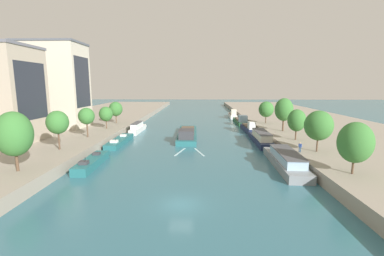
% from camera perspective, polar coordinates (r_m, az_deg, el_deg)
% --- Properties ---
extents(ground_plane, '(400.00, 400.00, 0.00)m').
position_cam_1_polar(ground_plane, '(29.05, -2.41, -16.21)').
color(ground_plane, '#336675').
extents(quay_left, '(36.00, 170.00, 1.74)m').
position_cam_1_polar(quay_left, '(89.96, -22.68, 1.20)').
color(quay_left, gray).
rests_on(quay_left, ground).
extents(quay_right, '(36.00, 170.00, 1.74)m').
position_cam_1_polar(quay_right, '(88.43, 23.71, 1.00)').
color(quay_right, gray).
rests_on(quay_right, ground).
extents(barge_midriver, '(4.82, 22.21, 2.93)m').
position_cam_1_polar(barge_midriver, '(63.19, -1.05, -1.26)').
color(barge_midriver, '#23666B').
rests_on(barge_midriver, ground).
extents(wake_behind_barge, '(5.60, 5.94, 0.03)m').
position_cam_1_polar(wake_behind_barge, '(49.72, -0.54, -5.21)').
color(wake_behind_barge, '#A5D1DB').
rests_on(wake_behind_barge, ground).
extents(moored_boat_left_downstream, '(2.58, 11.29, 2.34)m').
position_cam_1_polar(moored_boat_left_downstream, '(44.13, -20.82, -6.88)').
color(moored_boat_left_downstream, '#23666B').
rests_on(moored_boat_left_downstream, ground).
extents(moored_boat_left_lone, '(2.67, 13.78, 2.17)m').
position_cam_1_polar(moored_boat_left_lone, '(58.80, -15.36, -2.71)').
color(moored_boat_left_lone, '#23666B').
rests_on(moored_boat_left_lone, ground).
extents(moored_boat_left_second, '(2.26, 12.18, 2.64)m').
position_cam_1_polar(moored_boat_left_second, '(71.77, -11.71, 0.02)').
color(moored_boat_left_second, silver).
rests_on(moored_boat_left_second, ground).
extents(moored_boat_right_near, '(3.97, 16.66, 2.59)m').
position_cam_1_polar(moored_boat_right_near, '(43.16, 19.58, -6.57)').
color(moored_boat_right_near, gray).
rests_on(moored_boat_right_near, ground).
extents(moored_boat_right_second, '(3.24, 15.33, 2.72)m').
position_cam_1_polar(moored_boat_right_second, '(58.72, 14.71, -2.13)').
color(moored_boat_right_second, '#1E284C').
rests_on(moored_boat_right_second, ground).
extents(moored_boat_right_midway, '(2.48, 12.44, 3.21)m').
position_cam_1_polar(moored_boat_right_midway, '(72.50, 12.12, -0.01)').
color(moored_boat_right_midway, '#1E284C').
rests_on(moored_boat_right_midway, ground).
extents(moored_boat_right_far, '(3.28, 15.52, 3.18)m').
position_cam_1_polar(moored_boat_right_far, '(87.11, 10.55, 1.56)').
color(moored_boat_right_far, '#235633').
rests_on(moored_boat_right_far, ground).
extents(moored_boat_right_lone, '(2.78, 12.56, 3.53)m').
position_cam_1_polar(moored_boat_right_lone, '(102.36, 8.80, 2.81)').
color(moored_boat_right_lone, silver).
rests_on(moored_boat_right_lone, ground).
extents(tree_left_nearest, '(4.35, 4.35, 7.58)m').
position_cam_1_polar(tree_left_nearest, '(39.30, -34.16, -1.09)').
color(tree_left_nearest, brown).
rests_on(tree_left_nearest, quay_left).
extents(tree_left_midway, '(3.56, 3.56, 6.57)m').
position_cam_1_polar(tree_left_midway, '(49.03, -27.14, 1.09)').
color(tree_left_midway, brown).
rests_on(tree_left_midway, quay_left).
extents(tree_left_by_lamp, '(3.26, 3.26, 6.11)m').
position_cam_1_polar(tree_left_by_lamp, '(58.43, -21.91, 2.40)').
color(tree_left_by_lamp, brown).
rests_on(tree_left_by_lamp, quay_left).
extents(tree_left_end_of_row, '(3.31, 3.31, 5.47)m').
position_cam_1_polar(tree_left_end_of_row, '(68.36, -18.17, 2.90)').
color(tree_left_end_of_row, brown).
rests_on(tree_left_end_of_row, quay_left).
extents(tree_left_far, '(3.73, 3.73, 6.06)m').
position_cam_1_polar(tree_left_far, '(77.31, -16.21, 3.98)').
color(tree_left_far, brown).
rests_on(tree_left_far, quay_left).
extents(tree_right_end_of_row, '(4.02, 4.02, 6.43)m').
position_cam_1_polar(tree_right_end_of_row, '(37.26, 31.89, -2.69)').
color(tree_right_end_of_row, brown).
rests_on(tree_right_end_of_row, quay_right).
extents(tree_right_midway, '(4.41, 4.41, 6.72)m').
position_cam_1_polar(tree_right_midway, '(46.91, 25.76, 0.48)').
color(tree_right_midway, brown).
rests_on(tree_right_midway, quay_right).
extents(tree_right_far, '(3.47, 3.47, 6.07)m').
position_cam_1_polar(tree_right_far, '(55.34, 21.75, 1.54)').
color(tree_right_far, brown).
rests_on(tree_right_far, quay_right).
extents(tree_right_distant, '(4.18, 4.18, 7.71)m').
position_cam_1_polar(tree_right_distant, '(65.00, 19.30, 3.77)').
color(tree_right_distant, brown).
rests_on(tree_right_distant, quay_right).
extents(tree_right_past_mid, '(4.16, 4.16, 6.16)m').
position_cam_1_polar(tree_right_past_mid, '(76.87, 15.78, 3.92)').
color(tree_right_past_mid, brown).
rests_on(tree_right_past_mid, quay_right).
extents(building_left_middle, '(11.99, 11.19, 18.00)m').
position_cam_1_polar(building_left_middle, '(60.56, -35.95, 5.92)').
color(building_left_middle, '#B2A38E').
rests_on(building_left_middle, quay_left).
extents(building_left_tall, '(15.17, 10.26, 21.22)m').
position_cam_1_polar(building_left_tall, '(75.69, -27.71, 8.19)').
color(building_left_tall, beige).
rests_on(building_left_tall, quay_left).
extents(person_on_quay, '(0.43, 0.37, 1.62)m').
position_cam_1_polar(person_on_quay, '(45.89, 22.38, -3.76)').
color(person_on_quay, navy).
rests_on(person_on_quay, quay_right).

